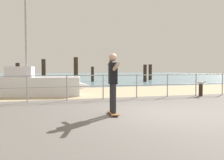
{
  "coord_description": "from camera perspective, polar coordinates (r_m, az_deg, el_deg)",
  "views": [
    {
      "loc": [
        -3.37,
        -6.78,
        1.33
      ],
      "look_at": [
        -0.59,
        2.0,
        0.9
      ],
      "focal_mm": 41.37,
      "sensor_mm": 36.0,
      "label": 1
    }
  ],
  "objects": [
    {
      "name": "groyne_post_6",
      "position": [
        28.88,
        8.44,
        1.72
      ],
      "size": [
        0.37,
        0.37,
        1.72
      ],
      "primitive_type": "cylinder",
      "color": "#332319",
      "rests_on": "ground"
    },
    {
      "name": "bollard_short",
      "position": [
        12.76,
        19.01,
        -2.18
      ],
      "size": [
        0.18,
        0.18,
        0.57
      ],
      "primitive_type": "cylinder",
      "color": "#332319",
      "rests_on": "ground"
    },
    {
      "name": "sailboat",
      "position": [
        12.78,
        -16.32,
        -1.04
      ],
      "size": [
        5.07,
        2.23,
        5.75
      ],
      "color": "silver",
      "rests_on": "ground"
    },
    {
      "name": "groyne_post_5",
      "position": [
        24.64,
        7.3,
        1.49
      ],
      "size": [
        0.32,
        0.32,
        1.65
      ],
      "primitive_type": "cylinder",
      "color": "#332319",
      "rests_on": "ground"
    },
    {
      "name": "railing_fence",
      "position": [
        10.62,
        -5.91,
        -0.76
      ],
      "size": [
        13.7,
        0.05,
        1.05
      ],
      "color": "#9EA0A5",
      "rests_on": "ground"
    },
    {
      "name": "ground_plane",
      "position": [
        6.83,
        12.58,
        -8.63
      ],
      "size": [
        24.0,
        10.0,
        0.04
      ],
      "primitive_type": "cube",
      "color": "#605B56",
      "rests_on": "ground"
    },
    {
      "name": "seagull",
      "position": [
        12.72,
        19.1,
        -0.56
      ],
      "size": [
        0.3,
        0.44,
        0.18
      ],
      "color": "white",
      "rests_on": "bollard_short"
    },
    {
      "name": "groyne_post_1",
      "position": [
        24.31,
        -14.87,
        1.97
      ],
      "size": [
        0.37,
        0.37,
        2.13
      ],
      "primitive_type": "cylinder",
      "color": "#332319",
      "rests_on": "ground"
    },
    {
      "name": "groyne_post_2",
      "position": [
        20.7,
        -7.98,
        2.0
      ],
      "size": [
        0.34,
        0.34,
        2.18
      ],
      "primitive_type": "cylinder",
      "color": "#332319",
      "rests_on": "ground"
    },
    {
      "name": "groyne_post_3",
      "position": [
        25.14,
        -4.33,
        1.3
      ],
      "size": [
        0.28,
        0.28,
        1.46
      ],
      "primitive_type": "cylinder",
      "color": "#332319",
      "rests_on": "ground"
    },
    {
      "name": "skateboard",
      "position": [
        7.28,
        0.2,
        -7.32
      ],
      "size": [
        0.3,
        0.82,
        0.08
      ],
      "color": "brown",
      "rests_on": "ground"
    },
    {
      "name": "beach_strip",
      "position": [
        14.25,
        -3.8,
        -2.68
      ],
      "size": [
        24.0,
        6.0,
        0.04
      ],
      "primitive_type": "cube",
      "color": "tan",
      "rests_on": "ground"
    },
    {
      "name": "groyne_post_0",
      "position": [
        26.09,
        -20.11,
        1.59
      ],
      "size": [
        0.39,
        0.39,
        1.81
      ],
      "primitive_type": "cylinder",
      "color": "#332319",
      "rests_on": "ground"
    },
    {
      "name": "groyne_post_4",
      "position": [
        27.04,
        -0.23,
        2.2
      ],
      "size": [
        0.31,
        0.31,
        2.2
      ],
      "primitive_type": "cylinder",
      "color": "#332319",
      "rests_on": "ground"
    },
    {
      "name": "sea_surface",
      "position": [
        41.94,
        -12.94,
        0.8
      ],
      "size": [
        72.0,
        50.0,
        0.04
      ],
      "primitive_type": "cube",
      "color": "slate",
      "rests_on": "ground"
    },
    {
      "name": "skateboarder",
      "position": [
        7.18,
        0.2,
        0.17
      ],
      "size": [
        0.28,
        1.45,
        1.65
      ],
      "color": "#26262B",
      "rests_on": "skateboard"
    }
  ]
}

